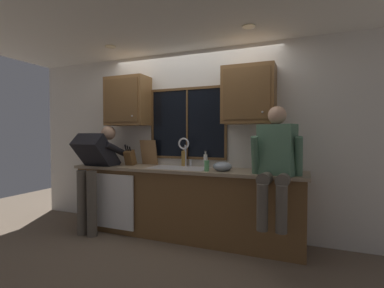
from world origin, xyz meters
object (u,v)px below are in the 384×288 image
(knife_block, at_px, (130,158))
(bottle_green_glass, at_px, (205,160))
(person_standing, at_px, (96,165))
(bottle_tall_clear, at_px, (184,158))
(mixing_bowl, at_px, (222,166))
(cutting_board, at_px, (149,152))
(soap_dispenser, at_px, (207,165))
(person_sitting_on_counter, at_px, (276,159))

(knife_block, height_order, bottle_green_glass, knife_block)
(person_standing, relative_size, bottle_tall_clear, 5.38)
(mixing_bowl, bearing_deg, bottle_tall_clear, 154.96)
(cutting_board, distance_m, bottle_tall_clear, 0.57)
(cutting_board, distance_m, mixing_bowl, 1.26)
(mixing_bowl, bearing_deg, soap_dispenser, -148.34)
(cutting_board, relative_size, soap_dispenser, 2.01)
(mixing_bowl, bearing_deg, person_sitting_on_counter, -16.80)
(cutting_board, height_order, soap_dispenser, cutting_board)
(cutting_board, relative_size, mixing_bowl, 1.58)
(cutting_board, height_order, bottle_tall_clear, cutting_board)
(bottle_tall_clear, bearing_deg, cutting_board, -178.08)
(cutting_board, height_order, bottle_green_glass, cutting_board)
(bottle_green_glass, bearing_deg, mixing_bowl, -41.46)
(person_sitting_on_counter, relative_size, knife_block, 3.92)
(person_sitting_on_counter, bearing_deg, person_standing, -179.70)
(person_sitting_on_counter, bearing_deg, mixing_bowl, 163.20)
(soap_dispenser, bearing_deg, bottle_green_glass, 111.58)
(soap_dispenser, bearing_deg, person_sitting_on_counter, -6.44)
(person_standing, relative_size, soap_dispenser, 8.11)
(knife_block, xyz_separation_m, bottle_tall_clear, (0.77, 0.21, 0.01))
(knife_block, bearing_deg, cutting_board, 43.76)
(person_sitting_on_counter, relative_size, mixing_bowl, 5.37)
(soap_dispenser, relative_size, bottle_tall_clear, 0.66)
(person_sitting_on_counter, bearing_deg, bottle_tall_clear, 158.96)
(knife_block, height_order, cutting_board, cutting_board)
(person_standing, bearing_deg, mixing_bowl, 6.68)
(mixing_bowl, xyz_separation_m, soap_dispenser, (-0.17, -0.10, 0.02))
(bottle_green_glass, bearing_deg, person_sitting_on_counter, -26.31)
(person_standing, height_order, knife_block, person_standing)
(knife_block, relative_size, soap_dispenser, 1.75)
(bottle_green_glass, distance_m, bottle_tall_clear, 0.33)
(person_sitting_on_counter, height_order, knife_block, person_sitting_on_counter)
(cutting_board, relative_size, bottle_green_glass, 1.62)
(cutting_board, xyz_separation_m, bottle_green_glass, (0.90, -0.00, -0.09))
(bottle_tall_clear, bearing_deg, person_standing, -155.57)
(bottle_green_glass, bearing_deg, person_standing, -161.34)
(bottle_green_glass, xyz_separation_m, bottle_tall_clear, (-0.33, 0.02, 0.02))
(knife_block, relative_size, bottle_tall_clear, 1.16)
(person_standing, height_order, mixing_bowl, person_standing)
(person_sitting_on_counter, height_order, bottle_tall_clear, person_sitting_on_counter)
(person_standing, bearing_deg, bottle_tall_clear, 24.43)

